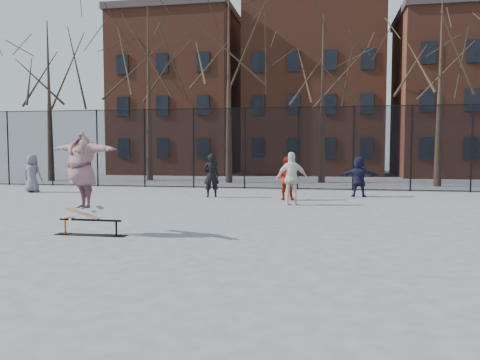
% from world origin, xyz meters
% --- Properties ---
extents(ground, '(100.00, 100.00, 0.00)m').
position_xyz_m(ground, '(0.00, 0.00, 0.00)').
color(ground, '#5C5C60').
extents(skate_rail, '(1.73, 0.26, 0.38)m').
position_xyz_m(skate_rail, '(-2.82, 0.29, 0.15)').
color(skate_rail, black).
rests_on(skate_rail, ground).
extents(skateboard, '(0.88, 0.21, 0.11)m').
position_xyz_m(skateboard, '(-3.01, 0.29, 0.43)').
color(skateboard, olive).
rests_on(skateboard, skate_rail).
extents(skater, '(2.23, 1.41, 1.77)m').
position_xyz_m(skater, '(-3.01, 0.29, 1.37)').
color(skater, '#3E327E').
rests_on(skater, skateboard).
extents(bystander_grey, '(0.84, 0.55, 1.71)m').
position_xyz_m(bystander_grey, '(-10.56, 9.45, 0.86)').
color(bystander_grey, '#5F5E63').
rests_on(bystander_grey, ground).
extents(bystander_black, '(0.74, 0.59, 1.77)m').
position_xyz_m(bystander_black, '(-2.06, 8.88, 0.89)').
color(bystander_black, black).
rests_on(bystander_black, ground).
extents(bystander_red, '(0.95, 0.82, 1.67)m').
position_xyz_m(bystander_red, '(1.04, 8.49, 0.83)').
color(bystander_red, '#9A1B0D').
rests_on(bystander_red, ground).
extents(bystander_white, '(1.14, 0.56, 1.88)m').
position_xyz_m(bystander_white, '(1.36, 6.87, 0.94)').
color(bystander_white, silver).
rests_on(bystander_white, ground).
extents(bystander_navy, '(1.61, 0.66, 1.68)m').
position_xyz_m(bystander_navy, '(3.89, 10.14, 0.84)').
color(bystander_navy, '#181931').
rests_on(bystander_navy, ground).
extents(fence, '(34.03, 0.07, 4.00)m').
position_xyz_m(fence, '(-0.01, 13.00, 2.05)').
color(fence, black).
rests_on(fence, ground).
extents(tree_row, '(33.66, 7.46, 10.67)m').
position_xyz_m(tree_row, '(-0.25, 17.15, 7.36)').
color(tree_row, black).
rests_on(tree_row, ground).
extents(rowhouses, '(29.00, 7.00, 13.00)m').
position_xyz_m(rowhouses, '(0.72, 26.00, 6.06)').
color(rowhouses, '#5D2E1E').
rests_on(rowhouses, ground).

